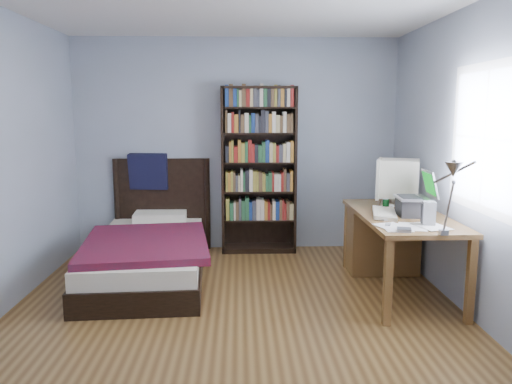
{
  "coord_description": "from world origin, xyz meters",
  "views": [
    {
      "loc": [
        0.04,
        -3.85,
        1.65
      ],
      "look_at": [
        0.19,
        0.73,
        0.91
      ],
      "focal_mm": 35.0,
      "sensor_mm": 36.0,
      "label": 1
    }
  ],
  "objects_px": {
    "desk": "(386,236)",
    "keyboard": "(384,213)",
    "bookshelf": "(259,170)",
    "crt_monitor": "(397,179)",
    "bed": "(150,250)",
    "speaker": "(429,213)",
    "soda_can": "(386,205)",
    "desk_lamp": "(453,177)",
    "laptop": "(413,203)"
  },
  "relations": [
    {
      "from": "desk",
      "to": "keyboard",
      "type": "height_order",
      "value": "keyboard"
    },
    {
      "from": "bookshelf",
      "to": "keyboard",
      "type": "bearing_deg",
      "value": -53.47
    },
    {
      "from": "crt_monitor",
      "to": "bed",
      "type": "xyz_separation_m",
      "value": [
        -2.48,
        0.15,
        -0.74
      ]
    },
    {
      "from": "crt_monitor",
      "to": "speaker",
      "type": "height_order",
      "value": "crt_monitor"
    },
    {
      "from": "desk",
      "to": "soda_can",
      "type": "bearing_deg",
      "value": -109.72
    },
    {
      "from": "desk",
      "to": "speaker",
      "type": "height_order",
      "value": "speaker"
    },
    {
      "from": "speaker",
      "to": "soda_can",
      "type": "relative_size",
      "value": 1.84
    },
    {
      "from": "keyboard",
      "to": "bookshelf",
      "type": "xyz_separation_m",
      "value": [
        -1.07,
        1.45,
        0.22
      ]
    },
    {
      "from": "speaker",
      "to": "soda_can",
      "type": "xyz_separation_m",
      "value": [
        -0.16,
        0.64,
        -0.05
      ]
    },
    {
      "from": "desk_lamp",
      "to": "bed",
      "type": "distance_m",
      "value": 3.07
    },
    {
      "from": "crt_monitor",
      "to": "laptop",
      "type": "height_order",
      "value": "crt_monitor"
    },
    {
      "from": "desk_lamp",
      "to": "keyboard",
      "type": "bearing_deg",
      "value": 96.49
    },
    {
      "from": "crt_monitor",
      "to": "laptop",
      "type": "relative_size",
      "value": 1.25
    },
    {
      "from": "desk",
      "to": "bookshelf",
      "type": "height_order",
      "value": "bookshelf"
    },
    {
      "from": "speaker",
      "to": "bed",
      "type": "distance_m",
      "value": 2.74
    },
    {
      "from": "desk_lamp",
      "to": "soda_can",
      "type": "xyz_separation_m",
      "value": [
        -0.05,
        1.31,
        -0.43
      ]
    },
    {
      "from": "keyboard",
      "to": "soda_can",
      "type": "height_order",
      "value": "soda_can"
    },
    {
      "from": "crt_monitor",
      "to": "speaker",
      "type": "xyz_separation_m",
      "value": [
        -0.01,
        -0.9,
        -0.16
      ]
    },
    {
      "from": "desk",
      "to": "bookshelf",
      "type": "relative_size",
      "value": 0.81
    },
    {
      "from": "desk",
      "to": "keyboard",
      "type": "xyz_separation_m",
      "value": [
        -0.17,
        -0.48,
        0.33
      ]
    },
    {
      "from": "crt_monitor",
      "to": "desk_lamp",
      "type": "height_order",
      "value": "desk_lamp"
    },
    {
      "from": "keyboard",
      "to": "bed",
      "type": "height_order",
      "value": "bed"
    },
    {
      "from": "soda_can",
      "to": "bed",
      "type": "relative_size",
      "value": 0.05
    },
    {
      "from": "keyboard",
      "to": "bed",
      "type": "distance_m",
      "value": 2.36
    },
    {
      "from": "speaker",
      "to": "bookshelf",
      "type": "height_order",
      "value": "bookshelf"
    },
    {
      "from": "crt_monitor",
      "to": "bed",
      "type": "bearing_deg",
      "value": 176.57
    },
    {
      "from": "crt_monitor",
      "to": "desk_lamp",
      "type": "xyz_separation_m",
      "value": [
        -0.13,
        -1.58,
        0.23
      ]
    },
    {
      "from": "bookshelf",
      "to": "speaker",
      "type": "bearing_deg",
      "value": -54.74
    },
    {
      "from": "desk_lamp",
      "to": "speaker",
      "type": "distance_m",
      "value": 0.79
    },
    {
      "from": "desk",
      "to": "laptop",
      "type": "height_order",
      "value": "laptop"
    },
    {
      "from": "desk",
      "to": "bed",
      "type": "height_order",
      "value": "bed"
    },
    {
      "from": "desk_lamp",
      "to": "bed",
      "type": "height_order",
      "value": "desk_lamp"
    },
    {
      "from": "laptop",
      "to": "soda_can",
      "type": "distance_m",
      "value": 0.31
    },
    {
      "from": "crt_monitor",
      "to": "speaker",
      "type": "bearing_deg",
      "value": -90.7
    },
    {
      "from": "crt_monitor",
      "to": "speaker",
      "type": "relative_size",
      "value": 2.6
    },
    {
      "from": "bed",
      "to": "desk_lamp",
      "type": "bearing_deg",
      "value": -36.32
    },
    {
      "from": "crt_monitor",
      "to": "bed",
      "type": "height_order",
      "value": "crt_monitor"
    },
    {
      "from": "soda_can",
      "to": "bed",
      "type": "height_order",
      "value": "bed"
    },
    {
      "from": "bed",
      "to": "laptop",
      "type": "bearing_deg",
      "value": -15.13
    },
    {
      "from": "laptop",
      "to": "keyboard",
      "type": "height_order",
      "value": "laptop"
    },
    {
      "from": "laptop",
      "to": "desk_lamp",
      "type": "height_order",
      "value": "desk_lamp"
    },
    {
      "from": "desk",
      "to": "desk_lamp",
      "type": "bearing_deg",
      "value": -91.65
    },
    {
      "from": "speaker",
      "to": "soda_can",
      "type": "distance_m",
      "value": 0.66
    },
    {
      "from": "keyboard",
      "to": "speaker",
      "type": "xyz_separation_m",
      "value": [
        0.24,
        -0.41,
        0.08
      ]
    },
    {
      "from": "laptop",
      "to": "keyboard",
      "type": "relative_size",
      "value": 0.82
    },
    {
      "from": "desk",
      "to": "speaker",
      "type": "relative_size",
      "value": 7.92
    },
    {
      "from": "desk",
      "to": "bed",
      "type": "xyz_separation_m",
      "value": [
        -2.39,
        0.16,
        -0.16
      ]
    },
    {
      "from": "desk_lamp",
      "to": "soda_can",
      "type": "relative_size",
      "value": 5.61
    },
    {
      "from": "laptop",
      "to": "desk_lamp",
      "type": "relative_size",
      "value": 0.68
    },
    {
      "from": "speaker",
      "to": "soda_can",
      "type": "height_order",
      "value": "speaker"
    }
  ]
}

